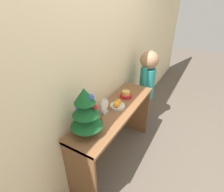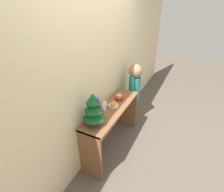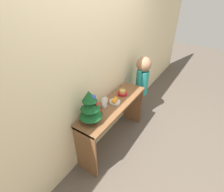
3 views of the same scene
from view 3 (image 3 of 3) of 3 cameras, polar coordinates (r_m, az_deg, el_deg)
ground_plane at (r=2.82m, az=3.62°, el=-15.95°), size 12.00×12.00×0.00m
back_wall at (r=2.25m, az=-4.35°, el=9.98°), size 7.00×0.05×2.50m
console_table at (r=2.49m, az=0.48°, el=-5.62°), size 1.28×0.36×0.73m
mini_tree at (r=2.00m, az=-7.19°, el=-3.50°), size 0.27×0.27×0.43m
fruit_bowl at (r=2.39m, az=0.92°, el=-1.72°), size 0.16×0.16×0.08m
singing_bowl at (r=2.58m, az=3.43°, el=1.04°), size 0.14×0.14×0.08m
desk_clock at (r=2.29m, az=-2.46°, el=-2.05°), size 0.14×0.04×0.16m
figurine at (r=2.19m, az=-3.48°, el=-5.30°), size 0.04×0.04×0.08m
child_figure at (r=3.02m, az=9.87°, el=5.58°), size 0.33×0.25×1.14m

